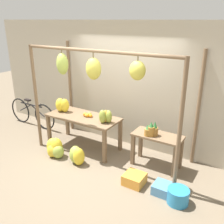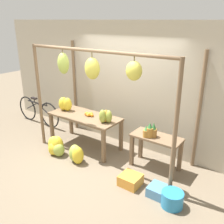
{
  "view_description": "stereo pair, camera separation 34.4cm",
  "coord_description": "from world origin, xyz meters",
  "px_view_note": "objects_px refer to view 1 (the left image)",
  "views": [
    {
      "loc": [
        2.6,
        -3.46,
        2.81
      ],
      "look_at": [
        0.07,
        0.6,
        1.02
      ],
      "focal_mm": 40.0,
      "sensor_mm": 36.0,
      "label": 1
    },
    {
      "loc": [
        2.89,
        -3.27,
        2.81
      ],
      "look_at": [
        0.07,
        0.6,
        1.02
      ],
      "focal_mm": 40.0,
      "sensor_mm": 36.0,
      "label": 2
    }
  ],
  "objects_px": {
    "parked_bicycle": "(32,113)",
    "fruit_crate_white": "(134,179)",
    "banana_pile_ground_left": "(55,149)",
    "banana_pile_on_table": "(62,105)",
    "blue_bucket": "(178,196)",
    "orange_pile": "(88,115)",
    "fruit_crate_purple": "(163,189)",
    "pineapple_cluster": "(151,130)",
    "papaya_pile": "(105,117)",
    "banana_pile_ground_right": "(77,155)"
  },
  "relations": [
    {
      "from": "orange_pile",
      "to": "fruit_crate_purple",
      "type": "bearing_deg",
      "value": -17.21
    },
    {
      "from": "blue_bucket",
      "to": "parked_bicycle",
      "type": "xyz_separation_m",
      "value": [
        -4.46,
        0.94,
        0.24
      ]
    },
    {
      "from": "pineapple_cluster",
      "to": "banana_pile_on_table",
      "type": "bearing_deg",
      "value": -178.6
    },
    {
      "from": "parked_bicycle",
      "to": "papaya_pile",
      "type": "height_order",
      "value": "papaya_pile"
    },
    {
      "from": "papaya_pile",
      "to": "banana_pile_ground_left",
      "type": "bearing_deg",
      "value": -145.06
    },
    {
      "from": "pineapple_cluster",
      "to": "banana_pile_ground_left",
      "type": "relative_size",
      "value": 0.55
    },
    {
      "from": "banana_pile_on_table",
      "to": "pineapple_cluster",
      "type": "xyz_separation_m",
      "value": [
        2.23,
        0.05,
        -0.12
      ]
    },
    {
      "from": "banana_pile_on_table",
      "to": "fruit_crate_purple",
      "type": "height_order",
      "value": "banana_pile_on_table"
    },
    {
      "from": "fruit_crate_purple",
      "to": "blue_bucket",
      "type": "bearing_deg",
      "value": -18.43
    },
    {
      "from": "orange_pile",
      "to": "fruit_crate_purple",
      "type": "relative_size",
      "value": 0.7
    },
    {
      "from": "banana_pile_on_table",
      "to": "banana_pile_ground_left",
      "type": "xyz_separation_m",
      "value": [
        0.32,
        -0.65,
        -0.75
      ]
    },
    {
      "from": "banana_pile_on_table",
      "to": "banana_pile_ground_left",
      "type": "distance_m",
      "value": 1.05
    },
    {
      "from": "orange_pile",
      "to": "pineapple_cluster",
      "type": "distance_m",
      "value": 1.52
    },
    {
      "from": "banana_pile_ground_left",
      "to": "papaya_pile",
      "type": "xyz_separation_m",
      "value": [
        0.9,
        0.63,
        0.73
      ]
    },
    {
      "from": "fruit_crate_white",
      "to": "pineapple_cluster",
      "type": "bearing_deg",
      "value": 89.79
    },
    {
      "from": "banana_pile_on_table",
      "to": "papaya_pile",
      "type": "height_order",
      "value": "banana_pile_on_table"
    },
    {
      "from": "banana_pile_ground_left",
      "to": "orange_pile",
      "type": "bearing_deg",
      "value": 61.49
    },
    {
      "from": "banana_pile_on_table",
      "to": "orange_pile",
      "type": "xyz_separation_m",
      "value": [
        0.7,
        0.05,
        -0.12
      ]
    },
    {
      "from": "orange_pile",
      "to": "fruit_crate_purple",
      "type": "xyz_separation_m",
      "value": [
        2.06,
        -0.64,
        -0.73
      ]
    },
    {
      "from": "banana_pile_on_table",
      "to": "orange_pile",
      "type": "bearing_deg",
      "value": 3.97
    },
    {
      "from": "pineapple_cluster",
      "to": "banana_pile_ground_right",
      "type": "height_order",
      "value": "pineapple_cluster"
    },
    {
      "from": "pineapple_cluster",
      "to": "banana_pile_ground_right",
      "type": "bearing_deg",
      "value": -152.55
    },
    {
      "from": "banana_pile_ground_right",
      "to": "papaya_pile",
      "type": "bearing_deg",
      "value": 62.88
    },
    {
      "from": "parked_bicycle",
      "to": "fruit_crate_white",
      "type": "bearing_deg",
      "value": -13.46
    },
    {
      "from": "fruit_crate_purple",
      "to": "banana_pile_ground_right",
      "type": "bearing_deg",
      "value": -178.77
    },
    {
      "from": "orange_pile",
      "to": "papaya_pile",
      "type": "distance_m",
      "value": 0.53
    },
    {
      "from": "banana_pile_on_table",
      "to": "parked_bicycle",
      "type": "xyz_separation_m",
      "value": [
        -1.4,
        0.26,
        -0.56
      ]
    },
    {
      "from": "fruit_crate_white",
      "to": "blue_bucket",
      "type": "height_order",
      "value": "blue_bucket"
    },
    {
      "from": "banana_pile_ground_right",
      "to": "fruit_crate_white",
      "type": "relative_size",
      "value": 1.28
    },
    {
      "from": "banana_pile_on_table",
      "to": "blue_bucket",
      "type": "distance_m",
      "value": 3.23
    },
    {
      "from": "orange_pile",
      "to": "fruit_crate_white",
      "type": "xyz_separation_m",
      "value": [
        1.52,
        -0.66,
        -0.72
      ]
    },
    {
      "from": "banana_pile_on_table",
      "to": "orange_pile",
      "type": "relative_size",
      "value": 1.77
    },
    {
      "from": "banana_pile_on_table",
      "to": "fruit_crate_purple",
      "type": "distance_m",
      "value": 2.95
    },
    {
      "from": "parked_bicycle",
      "to": "orange_pile",
      "type": "bearing_deg",
      "value": -5.66
    },
    {
      "from": "parked_bicycle",
      "to": "pineapple_cluster",
      "type": "bearing_deg",
      "value": -3.21
    },
    {
      "from": "banana_pile_ground_right",
      "to": "blue_bucket",
      "type": "xyz_separation_m",
      "value": [
        2.14,
        -0.06,
        -0.06
      ]
    },
    {
      "from": "orange_pile",
      "to": "papaya_pile",
      "type": "relative_size",
      "value": 0.75
    },
    {
      "from": "banana_pile_on_table",
      "to": "fruit_crate_purple",
      "type": "bearing_deg",
      "value": -12.04
    },
    {
      "from": "banana_pile_ground_right",
      "to": "fruit_crate_white",
      "type": "xyz_separation_m",
      "value": [
        1.31,
        0.02,
        -0.09
      ]
    },
    {
      "from": "banana_pile_ground_right",
      "to": "papaya_pile",
      "type": "height_order",
      "value": "papaya_pile"
    },
    {
      "from": "blue_bucket",
      "to": "banana_pile_on_table",
      "type": "bearing_deg",
      "value": 167.34
    },
    {
      "from": "blue_bucket",
      "to": "orange_pile",
      "type": "bearing_deg",
      "value": 162.64
    },
    {
      "from": "orange_pile",
      "to": "blue_bucket",
      "type": "xyz_separation_m",
      "value": [
        2.35,
        -0.73,
        -0.69
      ]
    },
    {
      "from": "banana_pile_ground_left",
      "to": "banana_pile_on_table",
      "type": "bearing_deg",
      "value": 116.31
    },
    {
      "from": "papaya_pile",
      "to": "pineapple_cluster",
      "type": "bearing_deg",
      "value": 4.51
    },
    {
      "from": "parked_bicycle",
      "to": "fruit_crate_purple",
      "type": "relative_size",
      "value": 5.18
    },
    {
      "from": "pineapple_cluster",
      "to": "fruit_crate_white",
      "type": "xyz_separation_m",
      "value": [
        -0.0,
        -0.66,
        -0.71
      ]
    },
    {
      "from": "banana_pile_on_table",
      "to": "papaya_pile",
      "type": "distance_m",
      "value": 1.22
    },
    {
      "from": "fruit_crate_white",
      "to": "banana_pile_ground_right",
      "type": "bearing_deg",
      "value": -179.2
    },
    {
      "from": "banana_pile_on_table",
      "to": "banana_pile_ground_right",
      "type": "xyz_separation_m",
      "value": [
        0.91,
        -0.63,
        -0.74
      ]
    }
  ]
}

